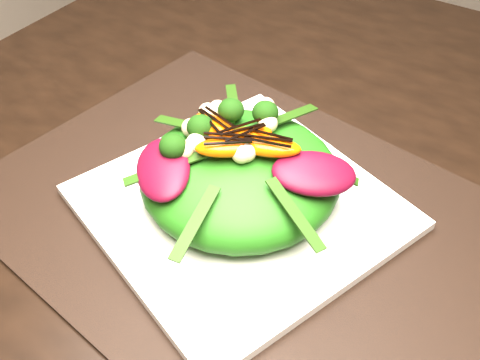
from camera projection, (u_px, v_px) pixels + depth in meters
The scene contains 9 objects.
placemat at pixel (240, 212), 0.59m from camera, with size 0.53×0.40×0.00m, color black.
plate_base at pixel (240, 207), 0.58m from camera, with size 0.28×0.28×0.01m, color white.
salad_bowl at pixel (240, 197), 0.57m from camera, with size 0.25×0.25×0.02m, color silver.
lettuce_mound at pixel (240, 175), 0.55m from camera, with size 0.20×0.20×0.07m, color #236212.
radicchio_leaf at pixel (314, 173), 0.51m from camera, with size 0.08×0.05×0.02m, color #470717.
orange_segment at pixel (240, 130), 0.54m from camera, with size 0.06×0.02×0.02m, color #F95004.
broccoli_floret at pixel (207, 113), 0.55m from camera, with size 0.04×0.04×0.04m, color black.
macadamia_nut at pixel (246, 169), 0.50m from camera, with size 0.02×0.02×0.02m, color beige.
balsamic_drizzle at pixel (240, 123), 0.53m from camera, with size 0.04×0.00×0.00m, color black.
Camera 1 is at (-0.08, -0.49, 1.18)m, focal length 42.00 mm.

